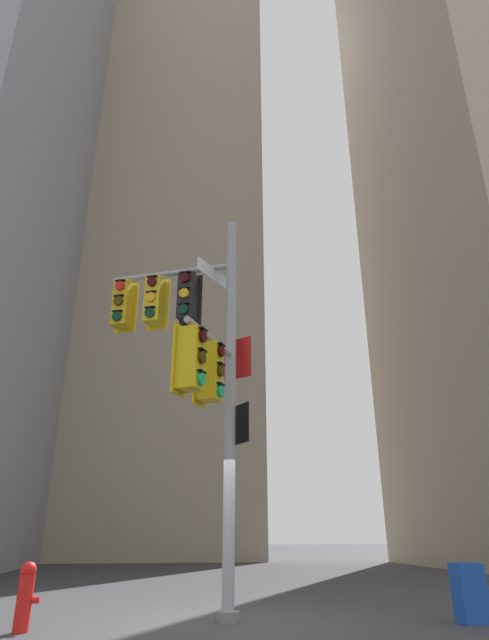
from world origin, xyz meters
name	(u,v)px	position (x,y,z in m)	size (l,w,h in m)	color
ground	(228,623)	(0.00, 0.00, 0.00)	(120.00, 120.00, 0.00)	#38383A
building_tower_right	(481,69)	(16.14, 11.14, 26.77)	(12.31, 12.31, 53.55)	tan
building_mid_block	(158,187)	(-2.88, 25.06, 26.55)	(14.04, 14.04, 53.10)	tan
signal_pole_assembly	(190,347)	(-0.77, -0.04, 4.56)	(2.85, 3.00, 7.37)	#9EA0A3
fire_hydrant	(25,595)	(-3.03, -0.45, 0.48)	(0.33, 0.23, 0.92)	red
newspaper_box	(470,593)	(3.78, -0.69, 0.43)	(0.45, 0.36, 0.87)	#194CB2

